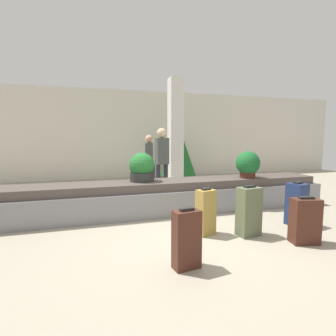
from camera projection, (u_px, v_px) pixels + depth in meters
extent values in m
plane|color=#9E937F|center=(192.00, 234.00, 4.06)|extent=(18.00, 18.00, 0.00)
cube|color=beige|center=(131.00, 135.00, 9.68)|extent=(18.00, 0.06, 3.20)
cube|color=gray|center=(168.00, 200.00, 5.26)|extent=(6.76, 0.90, 0.47)
cube|color=#4C423D|center=(168.00, 184.00, 5.23)|extent=(6.49, 0.74, 0.16)
cube|color=silver|center=(176.00, 134.00, 7.70)|extent=(0.39, 0.39, 3.20)
cube|color=#5B6647|center=(249.00, 212.00, 3.96)|extent=(0.37, 0.27, 0.74)
cube|color=black|center=(250.00, 186.00, 3.91)|extent=(0.20, 0.10, 0.03)
cube|color=#A3843D|center=(206.00, 212.00, 4.00)|extent=(0.32, 0.26, 0.69)
cube|color=black|center=(206.00, 189.00, 3.96)|extent=(0.16, 0.11, 0.03)
cube|color=navy|center=(297.00, 204.00, 4.45)|extent=(0.32, 0.34, 0.72)
cube|color=black|center=(298.00, 183.00, 4.40)|extent=(0.16, 0.13, 0.03)
cube|color=#472319|center=(305.00, 221.00, 3.67)|extent=(0.41, 0.30, 0.64)
cube|color=black|center=(306.00, 198.00, 3.63)|extent=(0.22, 0.12, 0.03)
cube|color=#472319|center=(187.00, 240.00, 2.96)|extent=(0.33, 0.21, 0.67)
cube|color=black|center=(187.00, 209.00, 2.92)|extent=(0.18, 0.08, 0.03)
cylinder|color=#4C2319|center=(247.00, 174.00, 5.57)|extent=(0.32, 0.32, 0.17)
sphere|color=#195B28|center=(248.00, 163.00, 5.54)|extent=(0.50, 0.50, 0.50)
cylinder|color=#2D2D2D|center=(142.00, 177.00, 5.13)|extent=(0.47, 0.47, 0.18)
sphere|color=#236B2D|center=(142.00, 165.00, 5.10)|extent=(0.49, 0.49, 0.49)
cylinder|color=#282833|center=(146.00, 178.00, 7.21)|extent=(0.11, 0.11, 0.75)
cylinder|color=#282833|center=(153.00, 178.00, 7.26)|extent=(0.11, 0.11, 0.75)
cube|color=#474C47|center=(149.00, 154.00, 7.16)|extent=(0.27, 0.36, 0.59)
sphere|color=tan|center=(149.00, 139.00, 7.11)|extent=(0.22, 0.22, 0.22)
cylinder|color=#282833|center=(158.00, 181.00, 6.53)|extent=(0.11, 0.11, 0.83)
cylinder|color=#282833|center=(166.00, 180.00, 6.59)|extent=(0.11, 0.11, 0.83)
cube|color=#474C47|center=(162.00, 151.00, 6.48)|extent=(0.35, 0.24, 0.65)
sphere|color=beige|center=(162.00, 133.00, 6.42)|extent=(0.24, 0.24, 0.24)
cylinder|color=#4C331E|center=(178.00, 177.00, 9.23)|extent=(0.16, 0.16, 0.18)
cone|color=#195623|center=(178.00, 150.00, 9.12)|extent=(1.22, 1.22, 1.76)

